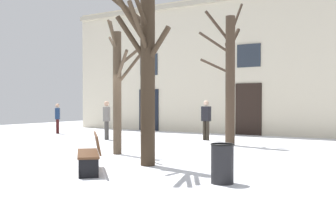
{
  "coord_description": "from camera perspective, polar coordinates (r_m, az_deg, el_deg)",
  "views": [
    {
      "loc": [
        7.65,
        -10.25,
        1.66
      ],
      "look_at": [
        0.0,
        1.83,
        1.3
      ],
      "focal_mm": 43.97,
      "sensor_mm": 36.0,
      "label": 1
    }
  ],
  "objects": [
    {
      "name": "person_near_bench",
      "position": [
        22.07,
        -15.07,
        -0.69
      ],
      "size": [
        0.42,
        0.43,
        1.56
      ],
      "rotation": [
        0.0,
        0.0,
        5.45
      ],
      "color": "#350F0F",
      "rests_on": "ground"
    },
    {
      "name": "bench_facing_shops",
      "position": [
        9.93,
        -10.66,
        -5.53
      ],
      "size": [
        1.61,
        1.63,
        0.91
      ],
      "rotation": [
        0.0,
        0.0,
        5.49
      ],
      "color": "#51331E",
      "rests_on": "ground"
    },
    {
      "name": "tree_foreground",
      "position": [
        13.08,
        -6.96,
        3.93
      ],
      "size": [
        1.94,
        1.89,
        4.38
      ],
      "color": "#4C3D2D",
      "rests_on": "ground"
    },
    {
      "name": "person_strolling",
      "position": [
        18.09,
        -8.51,
        -0.87
      ],
      "size": [
        0.36,
        0.44,
        1.68
      ],
      "rotation": [
        0.0,
        0.0,
        2.0
      ],
      "color": "#403D3A",
      "rests_on": "ground"
    },
    {
      "name": "tree_left_of_center",
      "position": [
        10.66,
        -3.16,
        5.72
      ],
      "size": [
        2.33,
        1.73,
        4.74
      ],
      "color": "#382B1E",
      "rests_on": "ground"
    },
    {
      "name": "person_by_shop_door",
      "position": [
        17.69,
        5.3,
        -0.85
      ],
      "size": [
        0.42,
        0.3,
        1.71
      ],
      "rotation": [
        0.0,
        0.0,
        6.07
      ],
      "color": "#2D271E",
      "rests_on": "ground"
    },
    {
      "name": "tree_right_of_center",
      "position": [
        15.85,
        8.52,
        5.05
      ],
      "size": [
        1.41,
        1.51,
        5.51
      ],
      "color": "#423326",
      "rests_on": "ground"
    },
    {
      "name": "ground_plane",
      "position": [
        12.9,
        -4.37,
        -5.95
      ],
      "size": [
        35.59,
        35.59,
        0.0
      ],
      "primitive_type": "plane",
      "color": "white"
    },
    {
      "name": "litter_bin",
      "position": [
        8.46,
        7.53,
        -7.06
      ],
      "size": [
        0.49,
        0.49,
        0.81
      ],
      "color": "black",
      "rests_on": "ground"
    },
    {
      "name": "building_facade",
      "position": [
        21.11,
        11.02,
        6.79
      ],
      "size": [
        22.25,
        0.6,
        7.16
      ],
      "color": "beige",
      "rests_on": "ground"
    }
  ]
}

